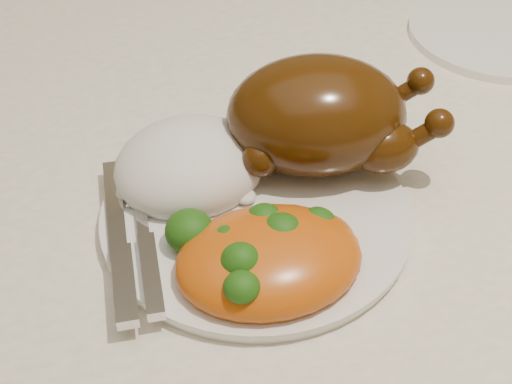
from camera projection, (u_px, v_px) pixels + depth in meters
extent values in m
cube|color=brown|center=(309.00, 143.00, 0.71)|extent=(1.60, 0.90, 0.04)
cube|color=white|center=(310.00, 123.00, 0.70)|extent=(1.72, 1.02, 0.01)
cylinder|color=white|center=(256.00, 215.00, 0.59)|extent=(0.29, 0.29, 0.01)
cylinder|color=white|center=(500.00, 33.00, 0.81)|extent=(0.27, 0.27, 0.01)
ellipsoid|color=#412307|center=(316.00, 115.00, 0.60)|extent=(0.17, 0.14, 0.10)
ellipsoid|color=#412307|center=(307.00, 98.00, 0.58)|extent=(0.08, 0.06, 0.04)
ellipsoid|color=#412307|center=(385.00, 147.00, 0.59)|extent=(0.06, 0.04, 0.04)
sphere|color=#412307|center=(439.00, 123.00, 0.58)|extent=(0.02, 0.02, 0.02)
ellipsoid|color=#412307|center=(370.00, 104.00, 0.64)|extent=(0.06, 0.04, 0.04)
sphere|color=#412307|center=(421.00, 81.00, 0.62)|extent=(0.02, 0.02, 0.02)
sphere|color=#412307|center=(261.00, 158.00, 0.58)|extent=(0.03, 0.03, 0.03)
sphere|color=#412307|center=(254.00, 108.00, 0.64)|extent=(0.03, 0.03, 0.03)
ellipsoid|color=white|center=(189.00, 166.00, 0.60)|extent=(0.15, 0.14, 0.07)
ellipsoid|color=#D85C0D|center=(269.00, 260.00, 0.53)|extent=(0.14, 0.11, 0.05)
ellipsoid|color=#D85C0D|center=(313.00, 241.00, 0.54)|extent=(0.06, 0.06, 0.03)
ellipsoid|color=#143F0A|center=(233.00, 246.00, 0.53)|extent=(0.03, 0.03, 0.03)
ellipsoid|color=#143F0A|center=(282.00, 235.00, 0.53)|extent=(0.03, 0.03, 0.03)
ellipsoid|color=#143F0A|center=(189.00, 231.00, 0.54)|extent=(0.04, 0.04, 0.03)
ellipsoid|color=#143F0A|center=(264.00, 223.00, 0.55)|extent=(0.03, 0.03, 0.03)
ellipsoid|color=#143F0A|center=(241.00, 264.00, 0.51)|extent=(0.03, 0.03, 0.03)
ellipsoid|color=#143F0A|center=(317.00, 224.00, 0.55)|extent=(0.03, 0.03, 0.03)
ellipsoid|color=#143F0A|center=(229.00, 246.00, 0.53)|extent=(0.03, 0.03, 0.03)
ellipsoid|color=#143F0A|center=(273.00, 253.00, 0.52)|extent=(0.03, 0.03, 0.03)
ellipsoid|color=#143F0A|center=(242.00, 287.00, 0.49)|extent=(0.03, 0.03, 0.02)
cube|color=silver|center=(115.00, 209.00, 0.58)|extent=(0.02, 0.12, 0.00)
cube|color=silver|center=(124.00, 285.00, 0.52)|extent=(0.02, 0.08, 0.01)
cube|color=silver|center=(151.00, 275.00, 0.52)|extent=(0.01, 0.08, 0.01)
cube|color=silver|center=(139.00, 204.00, 0.58)|extent=(0.01, 0.09, 0.00)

